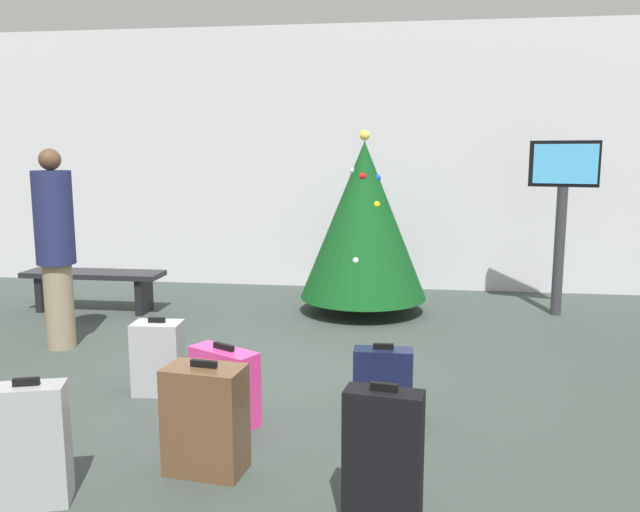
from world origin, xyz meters
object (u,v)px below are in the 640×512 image
at_px(flight_info_kiosk, 562,198).
at_px(suitcase_2, 158,358).
at_px(suitcase_1, 31,445).
at_px(waiting_bench, 94,281).
at_px(suitcase_3, 383,459).
at_px(holiday_tree, 364,220).
at_px(suitcase_0, 225,386).
at_px(suitcase_4, 383,384).
at_px(traveller_0, 55,245).
at_px(suitcase_5, 206,420).

bearing_deg(flight_info_kiosk, suitcase_2, -140.62).
height_order(flight_info_kiosk, suitcase_1, flight_info_kiosk).
xyz_separation_m(waiting_bench, suitcase_3, (3.57, -3.99, -0.01)).
distance_m(waiting_bench, suitcase_3, 5.35).
bearing_deg(waiting_bench, flight_info_kiosk, 6.03).
bearing_deg(holiday_tree, suitcase_1, -108.06).
bearing_deg(suitcase_0, suitcase_4, 9.40).
distance_m(traveller_0, suitcase_1, 3.04).
bearing_deg(suitcase_1, suitcase_4, 37.04).
height_order(flight_info_kiosk, suitcase_2, flight_info_kiosk).
relative_size(suitcase_1, suitcase_2, 1.16).
xyz_separation_m(suitcase_0, suitcase_4, (1.09, 0.18, -0.00)).
bearing_deg(traveller_0, waiting_bench, 104.87).
height_order(suitcase_3, suitcase_4, suitcase_3).
relative_size(waiting_bench, suitcase_2, 2.70).
bearing_deg(suitcase_4, suitcase_5, -138.51).
height_order(traveller_0, suitcase_2, traveller_0).
height_order(waiting_bench, suitcase_2, suitcase_2).
bearing_deg(suitcase_4, suitcase_0, -170.60).
relative_size(holiday_tree, waiting_bench, 1.29).
bearing_deg(suitcase_2, suitcase_4, -8.84).
bearing_deg(traveller_0, suitcase_0, -35.44).
distance_m(holiday_tree, traveller_0, 3.32).
height_order(suitcase_1, suitcase_3, suitcase_3).
xyz_separation_m(traveller_0, suitcase_4, (3.15, -1.28, -0.75)).
bearing_deg(suitcase_1, suitcase_5, 30.64).
relative_size(waiting_bench, suitcase_1, 2.33).
distance_m(waiting_bench, suitcase_2, 2.99).
bearing_deg(suitcase_4, suitcase_2, 171.16).
height_order(flight_info_kiosk, waiting_bench, flight_info_kiosk).
relative_size(suitcase_0, suitcase_4, 1.01).
distance_m(traveller_0, suitcase_0, 2.63).
relative_size(suitcase_2, suitcase_5, 0.89).
xyz_separation_m(flight_info_kiosk, suitcase_4, (-1.89, -3.26, -1.10)).
distance_m(suitcase_2, suitcase_4, 1.78).
distance_m(traveller_0, suitcase_3, 4.16).
bearing_deg(suitcase_1, waiting_bench, 113.04).
bearing_deg(waiting_bench, suitcase_1, -66.96).
relative_size(traveller_0, suitcase_1, 2.70).
distance_m(waiting_bench, suitcase_5, 4.37).
height_order(suitcase_2, suitcase_4, suitcase_2).
relative_size(flight_info_kiosk, suitcase_3, 2.66).
relative_size(waiting_bench, traveller_0, 0.87).
xyz_separation_m(suitcase_1, suitcase_5, (0.80, 0.47, -0.01)).
xyz_separation_m(holiday_tree, waiting_bench, (-3.17, -0.39, -0.73)).
height_order(traveller_0, suitcase_5, traveller_0).
bearing_deg(holiday_tree, suitcase_0, -102.73).
bearing_deg(suitcase_0, suitcase_2, 145.68).
height_order(flight_info_kiosk, suitcase_0, flight_info_kiosk).
bearing_deg(suitcase_0, traveller_0, 144.56).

